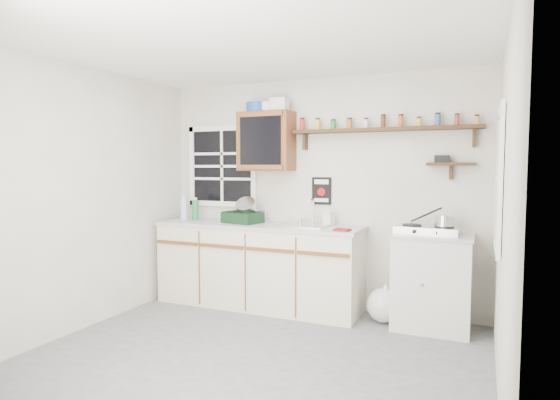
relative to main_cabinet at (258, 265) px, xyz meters
The scene contains 18 objects.
room 1.63m from the main_cabinet, 65.77° to the right, with size 3.64×3.24×2.54m.
main_cabinet is the anchor object (origin of this frame).
right_cabinet 1.84m from the main_cabinet, ahead, with size 0.73×0.57×0.91m.
sink 0.71m from the main_cabinet, ahead, with size 0.52×0.44×0.29m.
upper_cabinet 1.37m from the main_cabinet, 76.32° to the left, with size 0.60×0.32×0.65m.
upper_cabinet_clutter 1.75m from the main_cabinet, 79.66° to the left, with size 0.48×0.24×0.14m.
spice_shelf 1.97m from the main_cabinet, ahead, with size 1.91×0.18×0.34m.
secondary_shelf 2.25m from the main_cabinet, ahead, with size 0.45×0.16×0.24m.
warning_sign 1.08m from the main_cabinet, 24.36° to the left, with size 0.22×0.02×0.30m.
window_back 1.28m from the main_cabinet, 155.10° to the left, with size 0.93×0.03×0.98m.
window_right 2.68m from the main_cabinet, 17.55° to the right, with size 0.03×0.78×1.08m.
water_bottles 1.08m from the main_cabinet, behind, with size 0.20×0.14×0.29m.
dish_rack 0.58m from the main_cabinet, behind, with size 0.45×0.37×0.30m.
soap_bottle 0.96m from the main_cabinet, 11.12° to the left, with size 0.09×0.10×0.21m, color silver.
rag 1.13m from the main_cabinet, 10.63° to the right, with size 0.15×0.12×0.02m, color maroon.
hotplate 1.85m from the main_cabinet, ahead, with size 0.61×0.37×0.08m.
saucepan 2.01m from the main_cabinet, ahead, with size 0.42×0.27×0.19m.
trash_bag 1.41m from the main_cabinet, ahead, with size 0.37×0.34×0.42m.
Camera 1 is at (1.67, -3.27, 1.55)m, focal length 30.00 mm.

